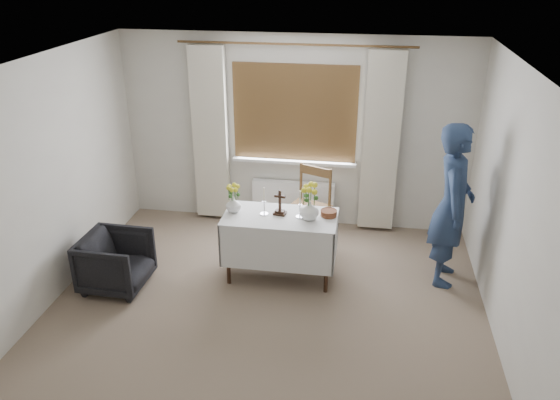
# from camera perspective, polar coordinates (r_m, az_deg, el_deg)

# --- Properties ---
(ground) EXTENTS (5.00, 5.00, 0.00)m
(ground) POSITION_cam_1_polar(r_m,az_deg,el_deg) (5.47, -2.26, -13.76)
(ground) COLOR #806C58
(ground) RESTS_ON ground
(altar_table) EXTENTS (1.24, 0.64, 0.76)m
(altar_table) POSITION_cam_1_polar(r_m,az_deg,el_deg) (6.12, 0.02, -4.88)
(altar_table) COLOR silver
(altar_table) RESTS_ON ground
(wooden_chair) EXTENTS (0.61, 0.61, 1.02)m
(wooden_chair) POSITION_cam_1_polar(r_m,az_deg,el_deg) (6.66, 2.84, -1.06)
(wooden_chair) COLOR brown
(wooden_chair) RESTS_ON ground
(armchair) EXTENTS (0.70, 0.69, 0.62)m
(armchair) POSITION_cam_1_polar(r_m,az_deg,el_deg) (6.23, -16.77, -6.20)
(armchair) COLOR black
(armchair) RESTS_ON ground
(person) EXTENTS (0.51, 0.71, 1.82)m
(person) POSITION_cam_1_polar(r_m,az_deg,el_deg) (6.12, 17.54, -0.53)
(person) COLOR navy
(person) RESTS_ON ground
(radiator) EXTENTS (1.10, 0.10, 0.60)m
(radiator) POSITION_cam_1_polar(r_m,az_deg,el_deg) (7.35, 1.39, -0.26)
(radiator) COLOR white
(radiator) RESTS_ON ground
(wooden_cross) EXTENTS (0.15, 0.12, 0.29)m
(wooden_cross) POSITION_cam_1_polar(r_m,az_deg,el_deg) (5.91, -0.01, -0.26)
(wooden_cross) COLOR black
(wooden_cross) RESTS_ON altar_table
(candlestick_left) EXTENTS (0.10, 0.10, 0.32)m
(candlestick_left) POSITION_cam_1_polar(r_m,az_deg,el_deg) (5.91, -1.68, -0.11)
(candlestick_left) COLOR silver
(candlestick_left) RESTS_ON altar_table
(candlestick_right) EXTENTS (0.10, 0.10, 0.31)m
(candlestick_right) POSITION_cam_1_polar(r_m,az_deg,el_deg) (5.85, 2.11, -0.44)
(candlestick_right) COLOR silver
(candlestick_right) RESTS_ON altar_table
(flower_vase_left) EXTENTS (0.20, 0.20, 0.18)m
(flower_vase_left) POSITION_cam_1_polar(r_m,az_deg,el_deg) (6.02, -4.88, -0.45)
(flower_vase_left) COLOR white
(flower_vase_left) RESTS_ON altar_table
(flower_vase_right) EXTENTS (0.23, 0.23, 0.22)m
(flower_vase_right) POSITION_cam_1_polar(r_m,az_deg,el_deg) (5.83, 3.08, -1.04)
(flower_vase_right) COLOR white
(flower_vase_right) RESTS_ON altar_table
(wicker_basket) EXTENTS (0.23, 0.23, 0.07)m
(wicker_basket) POSITION_cam_1_polar(r_m,az_deg,el_deg) (5.95, 5.11, -1.37)
(wicker_basket) COLOR brown
(wicker_basket) RESTS_ON altar_table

